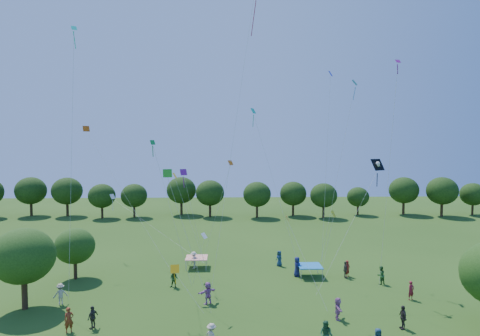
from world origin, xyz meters
name	(u,v)px	position (x,y,z in m)	size (l,w,h in m)	color
near_tree_west	(23,256)	(-16.63, 15.38, 4.15)	(4.74, 4.74, 6.30)	#422B19
near_tree_north	(75,246)	(-15.24, 22.55, 3.13)	(3.69, 3.69, 4.80)	#422B19
treeline	(222,193)	(-1.73, 55.43, 4.09)	(88.01, 8.77, 6.77)	#422B19
tent_red_stripe	(197,258)	(-4.05, 25.68, 1.04)	(2.20, 2.20, 1.10)	#F34D1C
tent_blue	(310,266)	(6.97, 22.45, 1.04)	(2.20, 2.20, 1.10)	#1C6DB6
crowd_person_0	(279,258)	(4.49, 26.02, 0.80)	(0.79, 0.43, 1.60)	navy
crowd_person_1	(348,269)	(10.61, 22.32, 0.79)	(0.59, 0.38, 1.57)	maroon
crowd_person_2	(174,279)	(-5.66, 19.83, 0.79)	(0.78, 0.42, 1.58)	#265122
crowd_person_3	(212,336)	(-1.97, 8.53, 0.81)	(1.06, 0.48, 1.62)	beige
crowd_person_4	(403,317)	(11.17, 10.93, 0.83)	(0.97, 0.44, 1.65)	#372E2C
crowd_person_5	(208,293)	(-2.50, 15.94, 0.88)	(1.65, 0.59, 1.77)	#AA63AB
crowd_person_6	(297,267)	(5.77, 22.63, 0.94)	(0.93, 0.50, 1.88)	navy
crowd_person_7	(69,320)	(-11.73, 11.17, 0.86)	(0.64, 0.41, 1.71)	maroon
crowd_person_8	(381,275)	(12.99, 20.08, 0.83)	(0.82, 0.44, 1.67)	#285926
crowd_person_9	(194,260)	(-4.33, 25.49, 0.86)	(1.12, 0.50, 1.72)	beige
crowd_person_10	(345,270)	(10.28, 21.94, 0.80)	(0.94, 0.43, 1.60)	#443F36
crowd_person_11	(338,309)	(7.09, 12.61, 0.81)	(1.52, 0.54, 1.63)	#A5609C
crowd_person_13	(411,291)	(14.09, 16.22, 0.78)	(0.58, 0.37, 1.56)	maroon
crowd_person_14	(326,335)	(5.18, 8.21, 0.90)	(0.89, 0.48, 1.81)	#235331
crowd_person_15	(60,294)	(-14.21, 16.19, 0.85)	(1.11, 0.50, 1.70)	#BDAE97
crowd_person_16	(93,317)	(-10.29, 11.70, 0.80)	(0.94, 0.43, 1.61)	#37332C
pirate_kite	(377,167)	(11.66, 17.99, 10.80)	(6.65, 4.63, 10.17)	black
red_high_kite	(246,51)	(0.72, 19.36, 20.60)	(3.86, 6.47, 24.63)	red
small_kite_0	(295,236)	(4.13, 14.01, 5.85)	(2.40, 4.06, 5.95)	red
small_kite_1	(224,185)	(-1.19, 20.62, 9.02)	(3.00, 2.96, 9.98)	#D55C0B
small_kite_2	(333,219)	(8.54, 20.19, 5.99)	(1.25, 0.70, 5.43)	yellow
small_kite_3	(174,195)	(-4.55, 11.32, 9.35)	(3.25, 0.52, 9.80)	#25991B
small_kite_4	(329,113)	(9.47, 25.99, 15.84)	(1.85, 4.14, 18.91)	#1523D5
small_kite_5	(186,185)	(-4.69, 21.74, 8.93)	(2.15, 1.46, 9.12)	#80178A
small_kite_6	(203,243)	(-2.82, 14.61, 5.29)	(1.33, 2.56, 4.78)	silver
small_kite_7	(73,103)	(-12.92, 16.30, 15.90)	(0.62, 3.86, 20.78)	#0EDAB0
small_kite_8	(101,154)	(-13.58, 25.92, 11.65)	(10.16, 8.16, 13.26)	#D0520C
small_kite_9	(177,273)	(-4.53, 12.13, 3.76)	(2.41, 1.50, 2.97)	#FFA90D
small_kite_10	(179,188)	(-5.69, 24.80, 8.33)	(3.30, 2.85, 8.50)	gold
small_kite_11	(162,179)	(-6.07, 16.25, 10.02)	(3.18, 0.42, 11.77)	#1A9239
small_kite_12	(349,115)	(10.85, 23.65, 15.45)	(3.57, 1.41, 17.57)	#1375BE
small_kite_13	(392,139)	(11.38, 14.19, 13.16)	(0.41, 2.41, 17.61)	#801684
small_kite_14	(126,208)	(-11.79, 28.62, 5.77)	(10.71, 7.31, 5.83)	silver
small_kite_15	(260,136)	(2.56, 27.17, 13.52)	(4.41, 4.51, 15.14)	#0BB394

